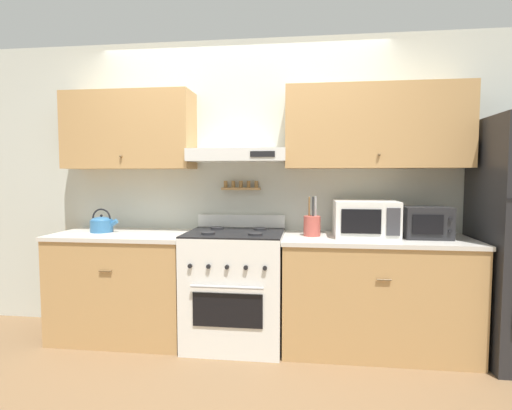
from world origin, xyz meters
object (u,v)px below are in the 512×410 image
Objects in this scene: tea_kettle at (102,224)px; microwave at (365,219)px; toaster_oven at (426,222)px; stove_range at (235,287)px; utensil_crock at (312,225)px.

tea_kettle is 2.19m from microwave.
microwave reaches higher than tea_kettle.
tea_kettle is 0.71× the size of toaster_oven.
toaster_oven is (0.46, -0.02, -0.02)m from microwave.
microwave is 0.46m from toaster_oven.
toaster_oven reaches higher than stove_range.
utensil_crock is (1.78, 0.00, 0.01)m from tea_kettle.
tea_kettle is 2.65m from toaster_oven.
utensil_crock is 0.87m from toaster_oven.
stove_range is 1.26m from tea_kettle.
stove_range is at bearing -178.62° from toaster_oven.
tea_kettle is (-1.16, 0.04, 0.50)m from stove_range.
stove_range is at bearing -176.51° from utensil_crock.
utensil_crock is (0.62, 0.04, 0.51)m from stove_range.
stove_range is 4.21× the size of tea_kettle.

